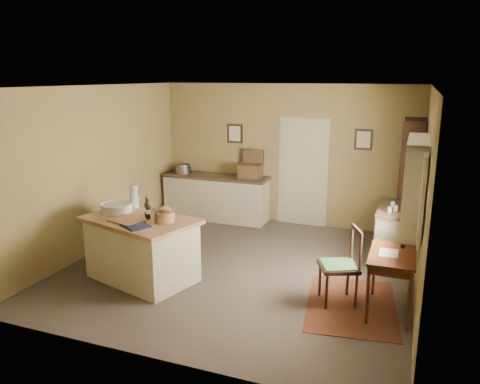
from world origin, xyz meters
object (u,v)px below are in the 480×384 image
Objects in this scene: sideboard at (217,196)px; right_cabinet at (398,235)px; writing_desk at (392,261)px; shelving_unit at (413,184)px; work_island at (142,247)px; desk_chair at (339,267)px.

right_cabinet is (3.54, -1.16, -0.02)m from sideboard.
shelving_unit reaches higher than writing_desk.
shelving_unit is at bearing 55.03° from work_island.
shelving_unit is (0.16, 0.96, 0.62)m from right_cabinet.
work_island is 3.86m from right_cabinet.
right_cabinet is at bearing 45.33° from work_island.
right_cabinet is (3.37, 1.88, -0.02)m from work_island.
sideboard is 3.75m from shelving_unit.
sideboard is 3.73m from right_cabinet.
work_island is 1.78× the size of desk_chair.
right_cabinet is at bearing 90.01° from writing_desk.
writing_desk is at bearing -38.38° from sideboard.
work_island is at bearing -175.95° from writing_desk.
sideboard is 1.87× the size of right_cabinet.
writing_desk is 1.66m from right_cabinet.
desk_chair is at bearing -107.12° from shelving_unit.
desk_chair is at bearing 21.61° from work_island.
writing_desk is at bearing -25.69° from desk_chair.
work_island is 3.39m from writing_desk.
desk_chair is 0.87× the size of right_cabinet.
work_island is 3.05m from sideboard.
sideboard is 4.52m from writing_desk.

